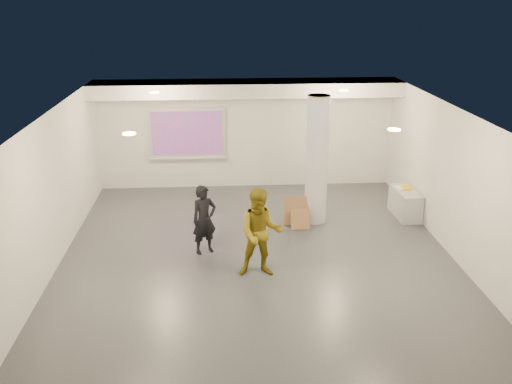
{
  "coord_description": "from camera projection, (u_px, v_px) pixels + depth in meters",
  "views": [
    {
      "loc": [
        -0.73,
        -10.69,
        5.17
      ],
      "look_at": [
        0.0,
        0.4,
        1.25
      ],
      "focal_mm": 40.0,
      "sensor_mm": 36.0,
      "label": 1
    }
  ],
  "objects": [
    {
      "name": "downlight_ne",
      "position": [
        344.0,
        90.0,
        13.32
      ],
      "size": [
        0.22,
        0.22,
        0.02
      ],
      "primitive_type": "cylinder",
      "color": "#FDC67F",
      "rests_on": "ceiling"
    },
    {
      "name": "papers_stack",
      "position": [
        402.0,
        187.0,
        13.83
      ],
      "size": [
        0.28,
        0.33,
        0.02
      ],
      "primitive_type": "cube",
      "rotation": [
        0.0,
        0.0,
        0.21
      ],
      "color": "white",
      "rests_on": "credenza"
    },
    {
      "name": "credenza",
      "position": [
        405.0,
        203.0,
        13.77
      ],
      "size": [
        0.52,
        1.16,
        0.67
      ],
      "primitive_type": "cube",
      "rotation": [
        0.0,
        0.0,
        0.04
      ],
      "color": "#A2A4A7",
      "rests_on": "floor"
    },
    {
      "name": "postit_pad",
      "position": [
        406.0,
        188.0,
        13.79
      ],
      "size": [
        0.26,
        0.32,
        0.03
      ],
      "primitive_type": "cube",
      "rotation": [
        0.0,
        0.0,
        0.16
      ],
      "color": "#FFBD06",
      "rests_on": "credenza"
    },
    {
      "name": "cardboard_back",
      "position": [
        297.0,
        211.0,
        13.31
      ],
      "size": [
        0.61,
        0.24,
        0.65
      ],
      "primitive_type": "cube",
      "rotation": [
        -0.28,
        0.0,
        -0.0
      ],
      "color": "#8E6440",
      "rests_on": "floor"
    },
    {
      "name": "wall_right",
      "position": [
        453.0,
        183.0,
        11.57
      ],
      "size": [
        0.01,
        9.0,
        3.0
      ],
      "primitive_type": "cube",
      "color": "silver",
      "rests_on": "floor"
    },
    {
      "name": "column",
      "position": [
        317.0,
        160.0,
        13.11
      ],
      "size": [
        0.52,
        0.52,
        3.0
      ],
      "primitive_type": "cylinder",
      "color": "silver",
      "rests_on": "floor"
    },
    {
      "name": "downlight_se",
      "position": [
        394.0,
        130.0,
        9.56
      ],
      "size": [
        0.22,
        0.22,
        0.02
      ],
      "primitive_type": "cylinder",
      "color": "#FDC67F",
      "rests_on": "ceiling"
    },
    {
      "name": "soffit_band",
      "position": [
        247.0,
        88.0,
        14.6
      ],
      "size": [
        8.0,
        1.1,
        0.36
      ],
      "primitive_type": "cube",
      "color": "silver",
      "rests_on": "ceiling"
    },
    {
      "name": "wall_left",
      "position": [
        52.0,
        191.0,
        11.07
      ],
      "size": [
        0.01,
        9.0,
        3.0
      ],
      "primitive_type": "cube",
      "color": "silver",
      "rests_on": "floor"
    },
    {
      "name": "ceiling",
      "position": [
        257.0,
        112.0,
        10.82
      ],
      "size": [
        8.0,
        9.0,
        0.01
      ],
      "primitive_type": "cube",
      "color": "silver",
      "rests_on": "floor"
    },
    {
      "name": "projection_screen",
      "position": [
        187.0,
        134.0,
        15.4
      ],
      "size": [
        2.1,
        0.13,
        1.42
      ],
      "color": "silver",
      "rests_on": "wall_back"
    },
    {
      "name": "wall_back",
      "position": [
        246.0,
        134.0,
        15.56
      ],
      "size": [
        8.0,
        0.01,
        3.0
      ],
      "primitive_type": "cube",
      "color": "silver",
      "rests_on": "floor"
    },
    {
      "name": "floor",
      "position": [
        257.0,
        255.0,
        11.82
      ],
      "size": [
        8.0,
        9.0,
        0.01
      ],
      "primitive_type": "cube",
      "color": "#33363B",
      "rests_on": "ground"
    },
    {
      "name": "downlight_nw",
      "position": [
        154.0,
        93.0,
        13.05
      ],
      "size": [
        0.22,
        0.22,
        0.02
      ],
      "primitive_type": "cylinder",
      "color": "#FDC67F",
      "rests_on": "ceiling"
    },
    {
      "name": "woman",
      "position": [
        204.0,
        220.0,
        11.72
      ],
      "size": [
        0.63,
        0.55,
        1.46
      ],
      "primitive_type": "imported",
      "rotation": [
        0.0,
        0.0,
        0.45
      ],
      "color": "black",
      "rests_on": "floor"
    },
    {
      "name": "man",
      "position": [
        261.0,
        233.0,
        10.74
      ],
      "size": [
        0.87,
        0.68,
        1.74
      ],
      "primitive_type": "imported",
      "rotation": [
        0.0,
        0.0,
        -0.03
      ],
      "color": "olive",
      "rests_on": "floor"
    },
    {
      "name": "wall_front",
      "position": [
        282.0,
        304.0,
        7.09
      ],
      "size": [
        8.0,
        0.01,
        3.0
      ],
      "primitive_type": "cube",
      "color": "silver",
      "rests_on": "floor"
    },
    {
      "name": "downlight_sw",
      "position": [
        129.0,
        134.0,
        9.28
      ],
      "size": [
        0.22,
        0.22,
        0.02
      ],
      "primitive_type": "cylinder",
      "color": "#FDC67F",
      "rests_on": "ceiling"
    },
    {
      "name": "cardboard_front",
      "position": [
        300.0,
        219.0,
        13.07
      ],
      "size": [
        0.43,
        0.19,
        0.46
      ],
      "primitive_type": "cube",
      "rotation": [
        -0.32,
        0.0,
        0.01
      ],
      "color": "#8E6440",
      "rests_on": "floor"
    }
  ]
}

